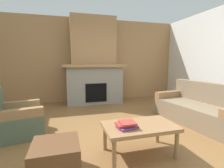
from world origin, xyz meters
TOP-DOWN VIEW (x-y plane):
  - ground at (0.00, 0.00)m, footprint 9.00×9.00m
  - wall_back_wood_panel at (0.00, 3.00)m, footprint 6.00×0.12m
  - fireplace at (0.00, 2.62)m, footprint 1.90×0.82m
  - couch at (1.87, 0.21)m, footprint 1.07×1.89m
  - armchair at (-1.74, 0.54)m, footprint 0.91×0.91m
  - coffee_table at (0.10, -0.59)m, footprint 1.00×0.60m
  - ottoman at (-1.01, -0.76)m, footprint 0.52×0.52m
  - book_stack_near_edge at (-0.12, -0.64)m, footprint 0.29×0.24m

SIDE VIEW (x-z plane):
  - ground at x=0.00m, z-range 0.00..0.00m
  - ottoman at x=-1.01m, z-range 0.00..0.40m
  - couch at x=1.87m, z-range -0.14..0.71m
  - armchair at x=-1.74m, z-range -0.13..0.72m
  - coffee_table at x=0.10m, z-range 0.16..0.59m
  - book_stack_near_edge at x=-0.12m, z-range 0.43..0.51m
  - fireplace at x=0.00m, z-range -0.19..2.51m
  - wall_back_wood_panel at x=0.00m, z-range 0.00..2.70m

